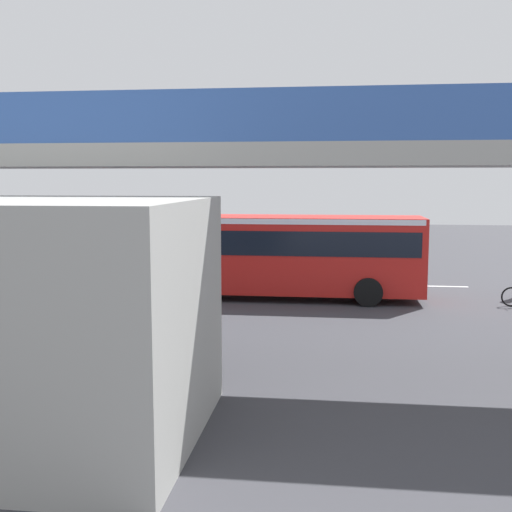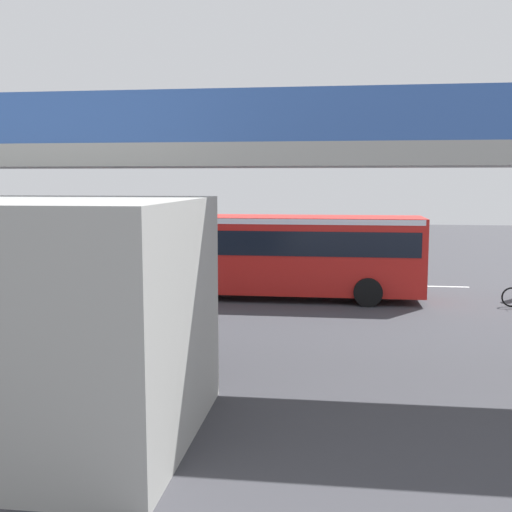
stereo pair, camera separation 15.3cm
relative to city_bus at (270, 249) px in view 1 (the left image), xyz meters
The scene contains 7 objects.
ground 2.59m from the city_bus, 130.25° to the right, with size 80.00×80.00×0.00m, color #38383D.
city_bus is the anchor object (origin of this frame).
lane_dash_leftmost 8.15m from the city_bus, 154.37° to the right, with size 2.00×0.20×0.01m, color silver.
lane_dash_left 5.02m from the city_bus, 132.54° to the right, with size 2.00×0.20×0.01m, color silver.
lane_dash_centre 4.00m from the city_bus, 76.01° to the right, with size 2.00×0.20×0.01m, color silver.
lane_dash_right 6.23m from the city_bus, 35.23° to the right, with size 2.00×0.20×0.01m, color silver.
pedestrian_overpass 9.82m from the city_bus, 97.00° to the left, with size 26.41×2.60×6.42m.
Camera 1 is at (-1.28, 25.05, 4.53)m, focal length 43.82 mm.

